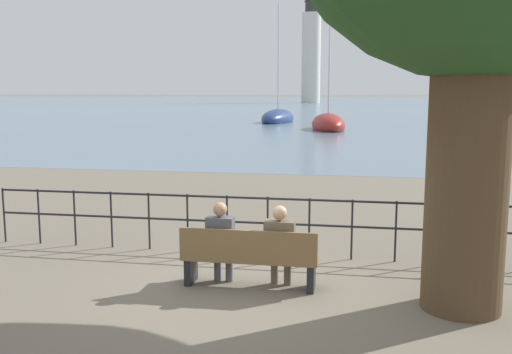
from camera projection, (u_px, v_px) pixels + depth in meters
ground_plane at (250, 286)px, 8.49m from camera, size 1000.00×1000.00×0.00m
harbor_water at (355, 102)px, 165.68m from camera, size 600.00×300.00×0.01m
park_bench at (249, 259)px, 8.36m from camera, size 2.02×0.45×0.90m
seated_person_left at (221, 239)px, 8.48m from camera, size 0.40×0.35×1.26m
seated_person_right at (280, 243)px, 8.32m from camera, size 0.44×0.35×1.24m
promenade_railing at (268, 217)px, 9.99m from camera, size 10.28×0.04×1.05m
sailboat_0 at (328, 125)px, 43.31m from camera, size 3.52×7.03×9.77m
sailboat_1 at (278, 118)px, 53.78m from camera, size 3.27×7.72×11.39m
harbor_lighthouse at (311, 52)px, 144.76m from camera, size 4.78×4.78×27.47m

